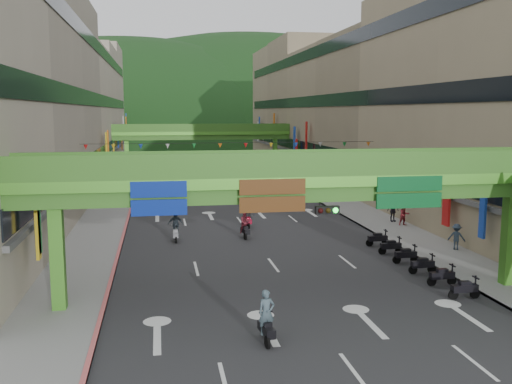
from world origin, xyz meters
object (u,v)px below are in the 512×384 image
(overpass_near, at_px, (322,193))
(scooter_rider_mid, at_px, (245,224))
(pedestrian_red, at_px, (404,217))
(car_yellow, at_px, (208,184))
(scooter_rider_near, at_px, (267,318))
(car_silver, at_px, (180,168))

(overpass_near, relative_size, scooter_rider_mid, 14.10)
(pedestrian_red, bearing_deg, scooter_rider_mid, -174.65)
(car_yellow, bearing_deg, scooter_rider_near, -101.14)
(scooter_rider_mid, relative_size, car_silver, 0.46)
(overpass_near, distance_m, pedestrian_red, 19.85)
(car_yellow, bearing_deg, car_silver, 88.11)
(car_silver, bearing_deg, scooter_rider_mid, -90.38)
(scooter_rider_mid, distance_m, pedestrian_red, 12.86)
(overpass_near, bearing_deg, car_yellow, 92.82)
(overpass_near, relative_size, car_yellow, 7.17)
(scooter_rider_mid, xyz_separation_m, pedestrian_red, (12.74, 1.73, -0.18))
(car_yellow, bearing_deg, pedestrian_red, -70.04)
(overpass_near, bearing_deg, scooter_rider_near, -128.14)
(overpass_near, height_order, scooter_rider_near, overpass_near)
(scooter_rider_mid, relative_size, pedestrian_red, 1.18)
(pedestrian_red, bearing_deg, car_yellow, 116.76)
(car_silver, bearing_deg, pedestrian_red, -74.03)
(overpass_near, height_order, scooter_rider_mid, overpass_near)
(overpass_near, distance_m, car_yellow, 39.74)
(overpass_near, xyz_separation_m, scooter_rider_mid, (-1.47, 14.01, -4.19))
(overpass_near, bearing_deg, car_silver, 94.29)
(car_silver, bearing_deg, car_yellow, -86.83)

